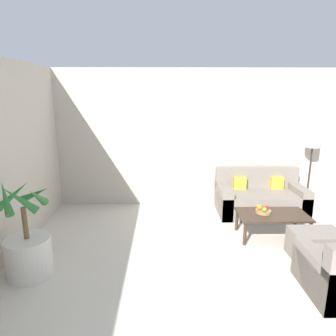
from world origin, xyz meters
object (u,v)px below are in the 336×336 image
Objects in this scene: orange_fruit at (259,207)px; ottoman at (315,245)px; potted_palm at (28,249)px; sofa_loveseat at (260,199)px; apple_red at (267,208)px; coffee_table at (272,216)px; fruit_bowl at (263,211)px; floor_lamp at (313,144)px; apple_green at (264,210)px.

orange_fruit is 0.13× the size of ottoman.
potted_palm is 0.78× the size of sofa_loveseat.
apple_red is (3.32, 1.04, 0.11)m from potted_palm.
fruit_bowl reaches higher than coffee_table.
floor_lamp reaches higher than ottoman.
floor_lamp reaches higher than sofa_loveseat.
fruit_bowl is at bearing -22.83° from orange_fruit.
sofa_loveseat is (3.52, 1.98, -0.08)m from potted_palm.
coffee_table is 0.25m from orange_fruit.
apple_green is 0.85m from ottoman.
ottoman is at bearing -52.28° from fruit_bowl.
orange_fruit is at bearing 117.25° from apple_green.
fruit_bowl is at bearing 81.47° from apple_green.
orange_fruit is at bearing -138.33° from floor_lamp.
apple_red is (-1.22, -1.19, -0.82)m from floor_lamp.
sofa_loveseat is at bearing 71.24° from orange_fruit.
sofa_loveseat is 1.46m from floor_lamp.
apple_red is 0.12m from orange_fruit.
potted_palm reaches higher than coffee_table.
apple_red is 0.88m from ottoman.
coffee_table is at bearing -97.02° from sofa_loveseat.
coffee_table is at bearing -17.11° from fruit_bowl.
coffee_table is 4.41× the size of fruit_bowl.
apple_green is at bearing -135.09° from floor_lamp.
sofa_loveseat is 6.59× the size of fruit_bowl.
floor_lamp is 17.40× the size of orange_fruit.
fruit_bowl is at bearing 162.89° from coffee_table.
sofa_loveseat is 17.94× the size of orange_fruit.
floor_lamp reaches higher than apple_red.
potted_palm is at bearing -162.11° from orange_fruit.
orange_fruit is (-0.06, 0.02, 0.07)m from fruit_bowl.
floor_lamp is 1.97m from orange_fruit.
ottoman is at bearing 5.08° from potted_palm.
sofa_loveseat reaches higher than fruit_bowl.
fruit_bowl is 3.61× the size of apple_red.
sofa_loveseat is 2.40× the size of ottoman.
apple_green is at bearing -169.30° from coffee_table.
fruit_bowl is (-0.14, 0.04, 0.07)m from coffee_table.
fruit_bowl is 0.09m from apple_green.
fruit_bowl is 0.09m from orange_fruit.
sofa_loveseat reaches higher than orange_fruit.
apple_red is (-0.08, 0.07, 0.12)m from coffee_table.
potted_palm is 4.04m from sofa_loveseat.
coffee_table is at bearing 10.70° from apple_green.
fruit_bowl is 0.36× the size of ottoman.
potted_palm is 3.41m from fruit_bowl.
floor_lamp is 1.45× the size of coffee_table.
potted_palm is 3.37m from orange_fruit.
orange_fruit is at bearing 157.17° from fruit_bowl.
floor_lamp is at bearing 13.79° from sofa_loveseat.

